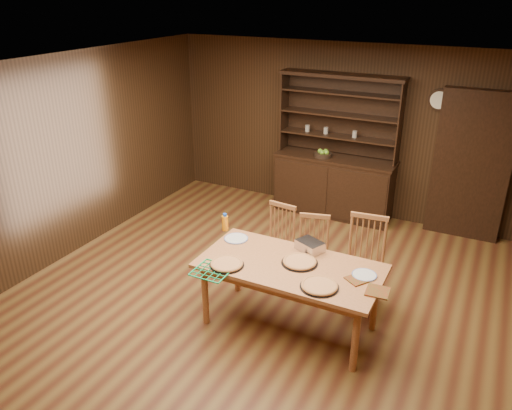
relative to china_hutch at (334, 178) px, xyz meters
The scene contains 20 objects.
floor 2.82m from the china_hutch, 89.99° to the right, with size 6.00×6.00×0.00m, color brown.
room_shell 2.92m from the china_hutch, 89.99° to the right, with size 6.00×6.00×6.00m.
china_hutch is the anchor object (origin of this frame).
doorway 1.96m from the china_hutch, ahead, with size 1.00×0.18×2.10m, color black.
wall_clock 1.89m from the china_hutch, ahead, with size 0.30×0.05×0.30m.
dining_table 3.00m from the china_hutch, 79.99° to the right, with size 1.84×0.92×0.75m.
chair_left 2.06m from the china_hutch, 90.40° to the right, with size 0.42×0.40×0.94m.
chair_center 2.17m from the china_hutch, 77.83° to the right, with size 0.45×0.44×0.92m.
chair_right 2.43m from the china_hutch, 63.45° to the right, with size 0.48×0.46×1.06m.
pizza_left 3.26m from the china_hutch, 90.79° to the right, with size 0.35×0.35×0.04m.
pizza_right 3.35m from the china_hutch, 73.90° to the right, with size 0.37×0.37×0.04m.
pizza_center 2.95m from the china_hutch, 78.35° to the right, with size 0.37×0.37×0.04m.
cooling_rack 3.42m from the china_hutch, 91.98° to the right, with size 0.34×0.34×0.02m, color #0DAA57, non-canonical shape.
plate_left 2.73m from the china_hutch, 94.92° to the right, with size 0.27×0.27×0.02m.
plate_right 3.09m from the china_hutch, 66.18° to the right, with size 0.25×0.25×0.02m.
foil_dish 2.67m from the china_hutch, 77.15° to the right, with size 0.27×0.20×0.11m, color silver.
juice_bottle 2.63m from the china_hutch, 100.02° to the right, with size 0.07×0.07×0.21m.
pot_holder_a 3.37m from the china_hutch, 64.79° to the right, with size 0.21×0.21×0.02m, color red.
pot_holder_b 3.17m from the china_hutch, 67.67° to the right, with size 0.18×0.18×0.01m, color red.
fruit_bowl 0.43m from the china_hutch, 158.99° to the right, with size 0.27×0.27×0.12m.
Camera 1 is at (2.18, -4.25, 3.34)m, focal length 35.00 mm.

